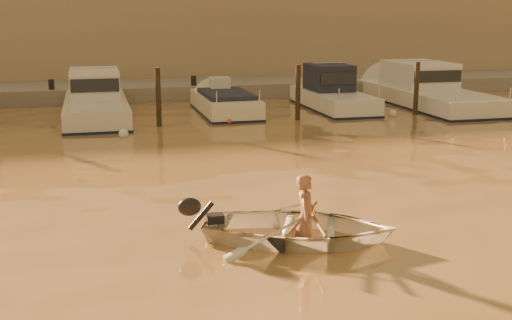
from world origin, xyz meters
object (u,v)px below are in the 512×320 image
object	(u,v)px
moored_boat_3	(225,107)
moored_boat_5	(427,90)
dinghy	(300,229)
moored_boat_4	(333,93)
waterfront_building	(135,39)
person	(306,217)
moored_boat_2	(96,101)

from	to	relation	value
moored_boat_3	moored_boat_5	xyz separation A→B (m)	(8.64, 0.00, 0.40)
moored_boat_3	dinghy	bearing A→B (deg)	-96.62
moored_boat_5	dinghy	bearing A→B (deg)	-126.00
moored_boat_4	waterfront_building	world-z (taller)	waterfront_building
person	moored_boat_2	size ratio (longest dim) A/B	0.20
moored_boat_2	moored_boat_5	world-z (taller)	same
moored_boat_4	moored_boat_5	bearing A→B (deg)	0.00
person	moored_boat_2	world-z (taller)	moored_boat_2
moored_boat_4	waterfront_building	size ratio (longest dim) A/B	0.13
person	moored_boat_5	distance (m)	17.48
person	dinghy	bearing A→B (deg)	90.00
person	moored_boat_3	bearing A→B (deg)	15.73
moored_boat_4	person	bearing A→B (deg)	-112.91
moored_boat_4	waterfront_building	distance (m)	13.17
person	moored_boat_5	world-z (taller)	moored_boat_5
dinghy	moored_boat_4	distance (m)	15.42
person	waterfront_building	bearing A→B (deg)	24.27
person	moored_boat_3	size ratio (longest dim) A/B	0.26
moored_boat_2	moored_boat_5	size ratio (longest dim) A/B	0.82
dinghy	moored_boat_3	size ratio (longest dim) A/B	0.58
moored_boat_5	person	bearing A→B (deg)	-125.68
dinghy	person	bearing A→B (deg)	-90.00
moored_boat_3	moored_boat_5	size ratio (longest dim) A/B	0.62
dinghy	moored_boat_4	world-z (taller)	moored_boat_4
person	waterfront_building	xyz separation A→B (m)	(-1.02, 25.20, 1.96)
moored_boat_4	dinghy	bearing A→B (deg)	-113.28
person	moored_boat_4	world-z (taller)	moored_boat_4
dinghy	person	xyz separation A→B (m)	(0.09, -0.04, 0.22)
person	moored_boat_3	world-z (taller)	person
dinghy	waterfront_building	world-z (taller)	waterfront_building
moored_boat_4	waterfront_building	xyz separation A→B (m)	(-7.02, 11.00, 1.77)
dinghy	waterfront_building	distance (m)	25.27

